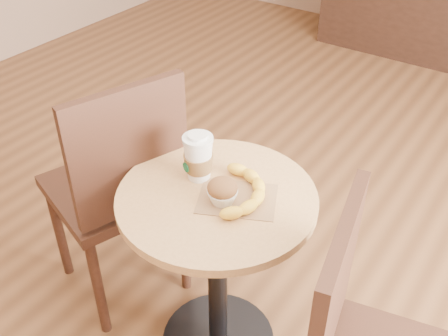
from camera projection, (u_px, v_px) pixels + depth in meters
The scene contains 6 objects.
cafe_table at pixel (217, 250), 1.78m from camera, with size 0.64×0.64×0.75m.
chair_left at pixel (120, 186), 1.97m from camera, with size 0.58×0.58×1.04m.
kraft_bag at pixel (237, 199), 1.62m from camera, with size 0.24×0.18×0.00m, color #8F6945.
coffee_cup at pixel (198, 158), 1.67m from camera, with size 0.10×0.10×0.16m.
muffin at pixel (222, 191), 1.58m from camera, with size 0.10×0.10×0.09m.
banana at pixel (238, 191), 1.62m from camera, with size 0.21×0.27×0.04m, color yellow, non-canonical shape.
Camera 1 is at (0.70, -1.12, 1.79)m, focal length 42.00 mm.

